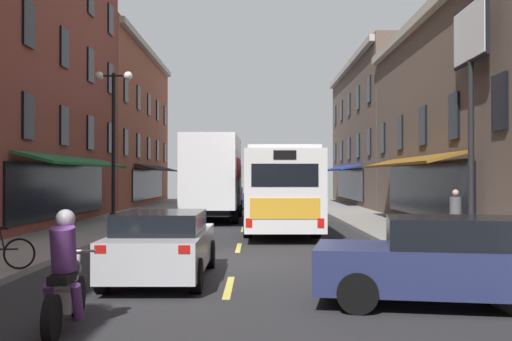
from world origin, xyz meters
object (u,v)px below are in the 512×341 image
object	(u,v)px
billboard_sign	(474,59)
street_lamp_twin	(117,142)
transit_bus	(281,188)
box_truck	(217,178)
sedan_mid	(232,198)
motorcycle_rider	(69,278)
sedan_far	(458,261)
sedan_near	(166,244)
pedestrian_mid	(459,214)

from	to	relation	value
billboard_sign	street_lamp_twin	xyz separation A→B (m)	(-11.92, 4.57, -2.27)
transit_bus	box_truck	size ratio (longest dim) A/B	1.53
transit_bus	street_lamp_twin	xyz separation A→B (m)	(-6.30, -1.78, 1.77)
transit_bus	street_lamp_twin	world-z (taller)	street_lamp_twin
billboard_sign	sedan_mid	xyz separation A→B (m)	(-8.25, 21.04, -4.95)
motorcycle_rider	billboard_sign	bearing A→B (deg)	48.20
transit_bus	sedan_mid	bearing A→B (deg)	100.14
billboard_sign	sedan_far	size ratio (longest dim) A/B	1.56
billboard_sign	street_lamp_twin	distance (m)	12.97
billboard_sign	sedan_near	size ratio (longest dim) A/B	1.61
billboard_sign	box_truck	distance (m)	14.16
billboard_sign	street_lamp_twin	size ratio (longest dim) A/B	1.22
billboard_sign	pedestrian_mid	world-z (taller)	billboard_sign
motorcycle_rider	pedestrian_mid	xyz separation A→B (m)	(8.82, 10.66, 0.23)
box_truck	street_lamp_twin	bearing A→B (deg)	-118.91
transit_bus	sedan_near	bearing A→B (deg)	-102.87
box_truck	motorcycle_rider	bearing A→B (deg)	-91.69
box_truck	sedan_far	bearing A→B (deg)	-74.88
sedan_far	street_lamp_twin	size ratio (longest dim) A/B	0.78
street_lamp_twin	sedan_far	bearing A→B (deg)	-56.94
sedan_near	motorcycle_rider	distance (m)	4.26
box_truck	sedan_far	world-z (taller)	box_truck
sedan_mid	pedestrian_mid	distance (m)	22.08
motorcycle_rider	sedan_near	bearing A→B (deg)	80.55
box_truck	pedestrian_mid	xyz separation A→B (m)	(8.20, -10.27, -1.12)
box_truck	sedan_near	size ratio (longest dim) A/B	1.80
sedan_mid	sedan_far	xyz separation A→B (m)	(4.95, -29.71, -0.00)
billboard_sign	motorcycle_rider	world-z (taller)	billboard_sign
billboard_sign	sedan_near	distance (m)	11.51
billboard_sign	transit_bus	distance (m)	9.40
box_truck	street_lamp_twin	xyz separation A→B (m)	(-3.38, -6.13, 1.35)
sedan_near	motorcycle_rider	xyz separation A→B (m)	(-0.70, -4.20, -0.01)
billboard_sign	box_truck	bearing A→B (deg)	128.59
sedan_near	street_lamp_twin	world-z (taller)	street_lamp_twin
sedan_near	sedan_far	size ratio (longest dim) A/B	0.97
sedan_near	motorcycle_rider	size ratio (longest dim) A/B	2.18
sedan_mid	street_lamp_twin	bearing A→B (deg)	-102.57
transit_bus	sedan_near	distance (m)	12.75
box_truck	pedestrian_mid	size ratio (longest dim) A/B	5.17
motorcycle_rider	box_truck	bearing A→B (deg)	88.31
sedan_mid	street_lamp_twin	world-z (taller)	street_lamp_twin
pedestrian_mid	street_lamp_twin	size ratio (longest dim) A/B	0.26
box_truck	motorcycle_rider	world-z (taller)	box_truck
box_truck	pedestrian_mid	world-z (taller)	box_truck
billboard_sign	sedan_mid	size ratio (longest dim) A/B	1.60
transit_bus	sedan_near	xyz separation A→B (m)	(-2.83, -12.40, -0.93)
street_lamp_twin	box_truck	bearing A→B (deg)	61.09
transit_bus	sedan_mid	distance (m)	14.94
billboard_sign	motorcycle_rider	bearing A→B (deg)	-131.80
pedestrian_mid	street_lamp_twin	distance (m)	12.55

